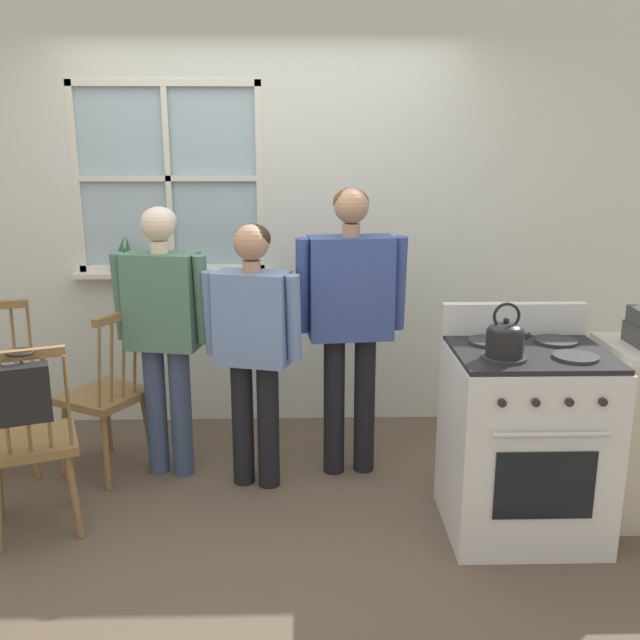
% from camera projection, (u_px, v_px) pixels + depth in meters
% --- Properties ---
extents(ground_plane, '(16.00, 16.00, 0.00)m').
position_uv_depth(ground_plane, '(253.00, 522.00, 3.61)').
color(ground_plane, brown).
extents(wall_back, '(6.40, 0.16, 2.70)m').
position_uv_depth(wall_back, '(268.00, 226.00, 4.64)').
color(wall_back, silver).
rests_on(wall_back, ground_plane).
extents(chair_by_window, '(0.54, 0.52, 0.97)m').
position_uv_depth(chair_by_window, '(31.00, 445.00, 3.43)').
color(chair_by_window, olive).
rests_on(chair_by_window, ground_plane).
extents(chair_near_wall, '(0.56, 0.56, 0.97)m').
position_uv_depth(chair_near_wall, '(107.00, 397.00, 4.06)').
color(chair_near_wall, olive).
rests_on(chair_near_wall, ground_plane).
extents(person_elderly_left, '(0.55, 0.28, 1.53)m').
position_uv_depth(person_elderly_left, '(163.00, 320.00, 3.92)').
color(person_elderly_left, '#384766').
rests_on(person_elderly_left, ground_plane).
extents(person_teen_center, '(0.55, 0.30, 1.46)m').
position_uv_depth(person_teen_center, '(253.00, 334.00, 3.80)').
color(person_teen_center, black).
rests_on(person_teen_center, ground_plane).
extents(person_adult_right, '(0.62, 0.25, 1.63)m').
position_uv_depth(person_adult_right, '(350.00, 306.00, 3.93)').
color(person_adult_right, black).
rests_on(person_adult_right, ground_plane).
extents(stove, '(0.73, 0.68, 1.08)m').
position_uv_depth(stove, '(524.00, 439.00, 3.45)').
color(stove, silver).
rests_on(stove, ground_plane).
extents(kettle, '(0.21, 0.17, 0.25)m').
position_uv_depth(kettle, '(505.00, 338.00, 3.18)').
color(kettle, black).
rests_on(kettle, stove).
extents(potted_plant, '(0.13, 0.13, 0.25)m').
position_uv_depth(potted_plant, '(126.00, 261.00, 4.58)').
color(potted_plant, '#935B3D').
rests_on(potted_plant, wall_back).
extents(handbag, '(0.24, 0.24, 0.31)m').
position_uv_depth(handbag, '(24.00, 392.00, 3.14)').
color(handbag, black).
rests_on(handbag, chair_by_window).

